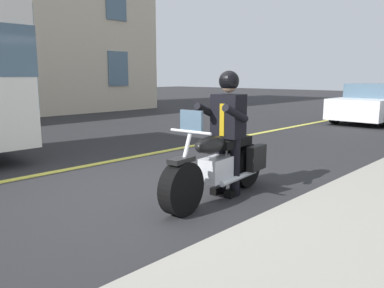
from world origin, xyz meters
name	(u,v)px	position (x,y,z in m)	size (l,w,h in m)	color
ground_plane	(141,192)	(0.00, 0.00, 0.00)	(80.00, 80.00, 0.00)	#28282B
lane_center_stripe	(71,169)	(0.00, -2.00, 0.01)	(60.00, 0.16, 0.01)	#E5DB4C
motorcycle_main	(220,166)	(-0.60, 1.00, 0.45)	(2.22, 0.76, 1.26)	black
rider_main	(228,122)	(-0.79, 0.97, 1.04)	(0.67, 0.60, 1.74)	black
car_silver	(376,103)	(-11.47, -0.60, 0.69)	(4.60, 1.92, 1.40)	white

